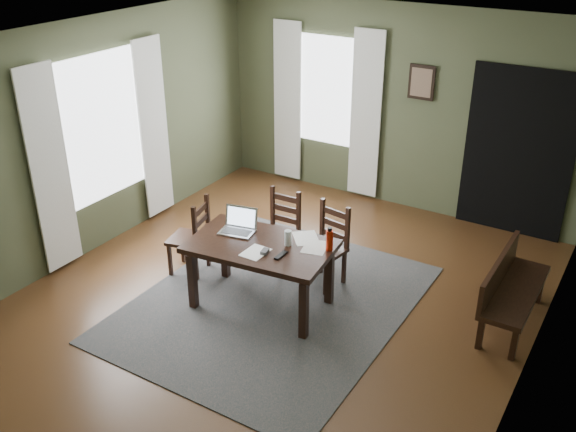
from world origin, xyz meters
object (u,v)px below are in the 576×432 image
Objects in this scene: dining_table at (261,252)px; chair_end at (192,237)px; bench at (509,285)px; chair_back_left at (280,231)px; chair_back_right at (327,247)px; laptop at (239,225)px; water_bottle at (329,240)px.

dining_table is 1.69× the size of chair_end.
dining_table is at bearing 114.24° from bench.
bench is at bearing 3.33° from chair_back_left.
chair_end is (-1.03, 0.16, -0.19)m from dining_table.
chair_back_right is (0.36, 0.74, -0.19)m from dining_table.
dining_table is 0.40m from laptop.
water_bottle is at bearing -50.23° from chair_back_right.
bench is 3.20× the size of laptop.
chair_back_left is 3.68× the size of water_bottle.
chair_back_right is 0.69m from water_bottle.
chair_back_left is 2.27× the size of laptop.
chair_back_left is at bearing 149.38° from water_bottle.
dining_table is at bearing -31.64° from laptop.
chair_end is at bearing 104.60° from bench.
dining_table is 1.68× the size of chair_back_left.
chair_back_left is 2.52m from bench.
bench is at bearing 25.54° from water_bottle.
dining_table is 1.06m from chair_end.
chair_back_left is 0.63m from chair_back_right.
bench is 2.76m from laptop.
chair_back_right reaches higher than chair_back_left.
water_bottle reaches higher than chair_back_left.
water_bottle reaches higher than chair_back_right.
chair_back_right is at bearing 28.76° from laptop.
chair_back_right is 0.71× the size of bench.
laptop is at bearing -99.04° from chair_back_left.
chair_end is at bearing -176.95° from water_bottle.
bench is (1.88, 0.27, -0.02)m from chair_back_right.
chair_end is at bearing -147.45° from chair_back_right.
dining_table is 2.47m from bench.
chair_back_right reaches higher than bench.
dining_table is at bearing 67.54° from chair_end.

